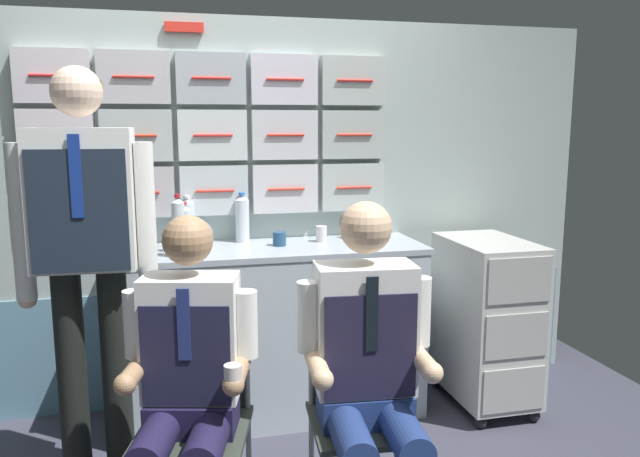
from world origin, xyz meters
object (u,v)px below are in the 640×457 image
(service_trolley, at_px, (486,318))
(folding_chair_left, at_px, (198,399))
(folding_chair_center, at_px, (359,392))
(paper_cup_blue, at_px, (349,232))
(crew_member_center, at_px, (369,362))
(crew_member_standing, at_px, (86,242))
(water_bottle_clear, at_px, (178,227))
(crew_member_left, at_px, (187,377))

(service_trolley, relative_size, folding_chair_left, 1.10)
(folding_chair_center, bearing_deg, paper_cup_blue, 75.79)
(crew_member_center, height_order, crew_member_standing, crew_member_standing)
(folding_chair_center, relative_size, crew_member_standing, 0.48)
(crew_member_center, bearing_deg, paper_cup_blue, 76.87)
(water_bottle_clear, xyz_separation_m, paper_cup_blue, (0.95, 0.29, -0.11))
(crew_member_standing, height_order, water_bottle_clear, crew_member_standing)
(folding_chair_left, xyz_separation_m, crew_member_standing, (-0.41, 0.37, 0.56))
(paper_cup_blue, bearing_deg, crew_member_left, -128.04)
(service_trolley, bearing_deg, crew_member_center, -135.59)
(folding_chair_left, bearing_deg, crew_member_standing, 138.61)
(crew_member_center, bearing_deg, service_trolley, 44.41)
(paper_cup_blue, bearing_deg, water_bottle_clear, -163.18)
(crew_member_standing, bearing_deg, crew_member_center, -31.10)
(paper_cup_blue, bearing_deg, folding_chair_left, -130.78)
(crew_member_left, relative_size, crew_member_center, 0.97)
(service_trolley, xyz_separation_m, crew_member_left, (-1.66, -0.90, 0.19))
(crew_member_left, relative_size, water_bottle_clear, 4.08)
(service_trolley, xyz_separation_m, folding_chair_left, (-1.62, -0.75, 0.03))
(water_bottle_clear, bearing_deg, crew_member_left, -90.03)
(service_trolley, distance_m, water_bottle_clear, 1.76)
(crew_member_left, bearing_deg, folding_chair_center, 5.86)
(crew_member_standing, xyz_separation_m, water_bottle_clear, (0.38, 0.40, -0.02))
(folding_chair_left, bearing_deg, service_trolley, 24.71)
(service_trolley, bearing_deg, folding_chair_left, -155.29)
(service_trolley, height_order, crew_member_center, crew_member_center)
(folding_chair_center, height_order, crew_member_standing, crew_member_standing)
(crew_member_standing, bearing_deg, service_trolley, 10.58)
(service_trolley, relative_size, paper_cup_blue, 13.51)
(folding_chair_center, height_order, water_bottle_clear, water_bottle_clear)
(service_trolley, height_order, paper_cup_blue, paper_cup_blue)
(crew_member_left, distance_m, water_bottle_clear, 1.00)
(folding_chair_left, xyz_separation_m, crew_member_left, (-0.04, -0.16, 0.16))
(crew_member_left, bearing_deg, folding_chair_left, 75.99)
(folding_chair_center, xyz_separation_m, water_bottle_clear, (-0.66, 0.86, 0.54))
(water_bottle_clear, bearing_deg, crew_member_standing, -133.07)
(service_trolley, distance_m, folding_chair_center, 1.31)
(crew_member_center, relative_size, paper_cup_blue, 18.59)
(crew_member_left, xyz_separation_m, crew_member_center, (0.64, -0.09, 0.03))
(crew_member_standing, bearing_deg, crew_member_left, -54.38)
(crew_member_center, distance_m, paper_cup_blue, 1.36)
(service_trolley, xyz_separation_m, folding_chair_center, (-1.00, -0.84, 0.03))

